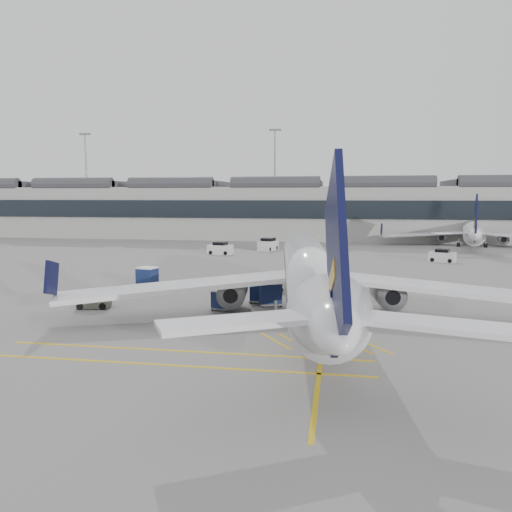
% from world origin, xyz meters
% --- Properties ---
extents(ground, '(220.00, 220.00, 0.00)m').
position_xyz_m(ground, '(0.00, 0.00, 0.00)').
color(ground, gray).
rests_on(ground, ground).
extents(terminal, '(200.00, 20.45, 12.40)m').
position_xyz_m(terminal, '(0.00, 71.93, 6.14)').
color(terminal, '#9E9E99').
rests_on(terminal, ground).
extents(light_masts, '(113.00, 0.60, 25.45)m').
position_xyz_m(light_masts, '(-1.67, 86.00, 14.49)').
color(light_masts, slate).
rests_on(light_masts, ground).
extents(apron_markings, '(0.25, 60.00, 0.01)m').
position_xyz_m(apron_markings, '(10.00, 10.00, 0.01)').
color(apron_markings, gold).
rests_on(apron_markings, ground).
extents(airliner_main, '(37.74, 41.44, 11.03)m').
position_xyz_m(airliner_main, '(8.84, 0.00, 3.24)').
color(airliner_main, white).
rests_on(airliner_main, ground).
extents(airliner_far, '(31.83, 35.14, 9.47)m').
position_xyz_m(airliner_far, '(34.92, 58.68, 2.78)').
color(airliner_far, white).
rests_on(airliner_far, ground).
extents(belt_loader, '(5.24, 1.98, 2.13)m').
position_xyz_m(belt_loader, '(7.01, 9.72, 0.62)').
color(belt_loader, beige).
rests_on(belt_loader, ground).
extents(baggage_cart_a, '(2.32, 2.10, 2.04)m').
position_xyz_m(baggage_cart_a, '(5.30, 3.12, 1.09)').
color(baggage_cart_a, gray).
rests_on(baggage_cart_a, ground).
extents(baggage_cart_b, '(1.84, 1.55, 1.84)m').
position_xyz_m(baggage_cart_b, '(4.30, 4.14, 0.98)').
color(baggage_cart_b, gray).
rests_on(baggage_cart_b, ground).
extents(baggage_cart_c, '(1.82, 1.63, 1.62)m').
position_xyz_m(baggage_cart_c, '(1.68, 0.93, 0.87)').
color(baggage_cart_c, gray).
rests_on(baggage_cart_c, ground).
extents(baggage_cart_d, '(2.23, 1.98, 2.02)m').
position_xyz_m(baggage_cart_d, '(-8.10, 9.54, 1.08)').
color(baggage_cart_d, gray).
rests_on(baggage_cart_d, ground).
extents(ramp_agent_a, '(0.84, 0.73, 1.95)m').
position_xyz_m(ramp_agent_a, '(7.85, 7.24, 0.97)').
color(ramp_agent_a, orange).
rests_on(ramp_agent_a, ground).
extents(ramp_agent_b, '(1.19, 1.13, 1.94)m').
position_xyz_m(ramp_agent_b, '(6.73, 5.41, 0.97)').
color(ramp_agent_b, '#FF510D').
rests_on(ramp_agent_b, ground).
extents(pushback_tug, '(2.75, 1.96, 1.41)m').
position_xyz_m(pushback_tug, '(-8.86, -0.13, 0.63)').
color(pushback_tug, '#505145').
rests_on(pushback_tug, ground).
extents(safety_cone_nose, '(0.41, 0.41, 0.57)m').
position_xyz_m(safety_cone_nose, '(9.69, 18.90, 0.29)').
color(safety_cone_nose, '#F24C0A').
rests_on(safety_cone_nose, ground).
extents(safety_cone_engine, '(0.37, 0.37, 0.52)m').
position_xyz_m(safety_cone_engine, '(14.76, 7.38, 0.26)').
color(safety_cone_engine, '#F24C0A').
rests_on(safety_cone_engine, ground).
extents(service_van_left, '(4.05, 2.51, 1.94)m').
position_xyz_m(service_van_left, '(-7.59, 38.72, 0.87)').
color(service_van_left, silver).
rests_on(service_van_left, ground).
extents(service_van_mid, '(3.18, 4.53, 2.11)m').
position_xyz_m(service_van_mid, '(-0.93, 45.65, 0.94)').
color(service_van_mid, silver).
rests_on(service_van_mid, ground).
extents(service_van_right, '(3.88, 2.89, 1.79)m').
position_xyz_m(service_van_right, '(25.18, 34.96, 0.80)').
color(service_van_right, silver).
rests_on(service_van_right, ground).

